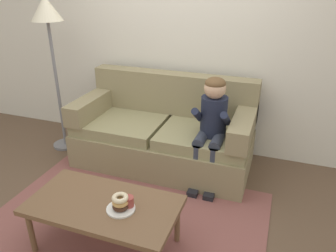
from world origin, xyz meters
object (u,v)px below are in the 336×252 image
Objects in this scene: couch at (165,134)px; toy_controller at (106,188)px; coffee_table at (104,207)px; donut at (121,206)px; mug at (128,202)px; floor_lamp at (48,25)px; person_child at (212,122)px.

toy_controller is at bearing -115.57° from couch.
donut reaches higher than coffee_table.
mug is 2.26m from floor_lamp.
donut is (-0.38, -1.21, -0.21)m from person_child.
coffee_table is 0.63× the size of floor_lamp.
toy_controller is at bearing -150.04° from person_child.
mug is (-0.34, -1.16, -0.20)m from person_child.
couch is 15.95× the size of donut.
donut is at bearing -82.49° from couch.
couch is 1.43m from donut.
coffee_table is 2.18m from floor_lamp.
coffee_table is (0.03, -1.39, 0.03)m from couch.
donut is at bearing -41.95° from floor_lamp.
couch reaches higher than toy_controller.
floor_lamp is (-1.88, 0.14, 0.80)m from person_child.
floor_lamp is at bearing 175.63° from person_child.
mug is 0.40× the size of toy_controller.
person_child reaches higher than couch.
coffee_table is 0.18m from donut.
person_child is at bearing 24.32° from toy_controller.
coffee_table is at bearing -44.67° from floor_lamp.
couch is at bearing 99.46° from mug.
person_child is 9.18× the size of donut.
floor_lamp is (-1.31, -0.07, 1.12)m from couch.
coffee_table is 1.02× the size of person_child.
mug is 0.97m from toy_controller.
person_child is at bearing 65.48° from coffee_table.
couch is 21.26× the size of mug.
couch is 1.74× the size of person_child.
coffee_table is at bearing -174.29° from mug.
couch reaches higher than mug.
mug is at bearing -80.54° from couch.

